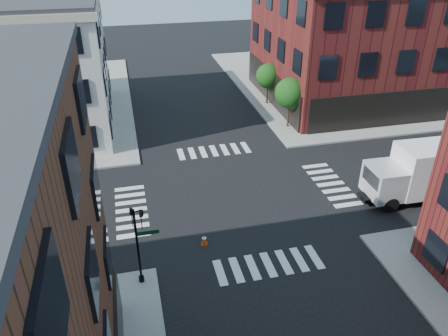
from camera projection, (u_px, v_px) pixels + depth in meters
ground at (236, 196)px, 29.69m from camera, size 120.00×120.00×0.00m
sidewalk_ne at (362, 79)px, 51.72m from camera, size 30.00×30.00×0.15m
building_ne at (391, 38)px, 44.47m from camera, size 25.00×16.00×12.00m
tree_near at (291, 95)px, 38.14m from camera, size 2.69×2.69×4.49m
tree_far at (269, 77)px, 43.36m from camera, size 2.43×2.43×4.07m
signal_pole at (138, 237)px, 21.27m from camera, size 1.29×1.24×4.60m
box_truck at (431, 171)px, 28.71m from camera, size 8.54×2.78×3.83m
traffic_cone at (204, 240)px, 25.14m from camera, size 0.44×0.44×0.65m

